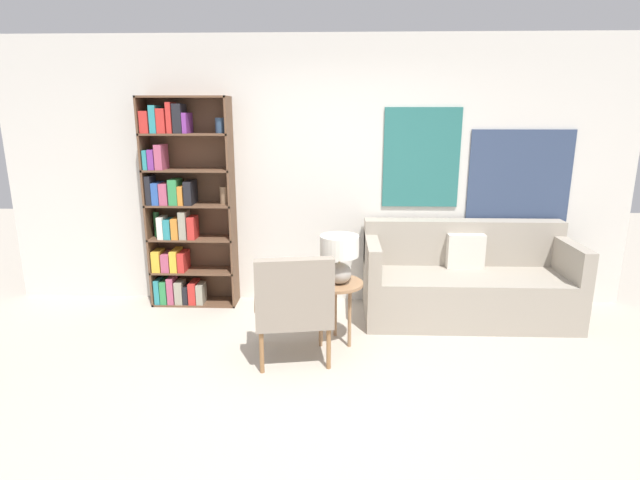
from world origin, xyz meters
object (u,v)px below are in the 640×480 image
object	(u,v)px
armchair	(294,302)
couch	(466,283)
bookshelf	(181,208)
table_lamp	(339,254)
side_table	(335,290)

from	to	relation	value
armchair	couch	xyz separation A→B (m)	(1.60, 1.01, -0.17)
bookshelf	couch	world-z (taller)	bookshelf
couch	table_lamp	world-z (taller)	table_lamp
side_table	table_lamp	size ratio (longest dim) A/B	1.35
bookshelf	table_lamp	xyz separation A→B (m)	(1.60, -0.92, -0.20)
bookshelf	couch	distance (m)	2.93
armchair	table_lamp	size ratio (longest dim) A/B	2.19
couch	table_lamp	bearing A→B (deg)	-151.71
armchair	side_table	bearing A→B (deg)	48.76
side_table	table_lamp	distance (m)	0.33
couch	table_lamp	xyz separation A→B (m)	(-1.24, -0.67, 0.47)
table_lamp	armchair	bearing A→B (deg)	-136.16
armchair	couch	bearing A→B (deg)	32.30
armchair	side_table	world-z (taller)	armchair
couch	table_lamp	distance (m)	1.49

